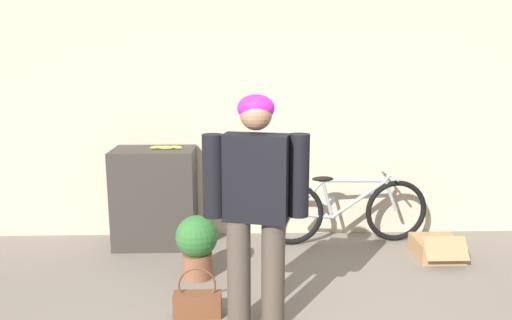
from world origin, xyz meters
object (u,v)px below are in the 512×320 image
person (256,200)px  banana (166,147)px  handbag (197,302)px  potted_plant (197,243)px  bicycle (345,210)px  cardboard_box (437,248)px

person → banana: (-0.84, 1.63, 0.08)m
handbag → potted_plant: potted_plant is taller
bicycle → banana: 1.91m
handbag → cardboard_box: (2.19, 1.05, -0.02)m
cardboard_box → person: bearing=-145.7°
bicycle → cardboard_box: bearing=-31.6°
person → bicycle: person is taller
banana → person: bearing=-62.7°
person → cardboard_box: (1.76, 1.20, -0.84)m
bicycle → potted_plant: (-1.44, -0.79, -0.03)m
person → bicycle: (0.96, 1.62, -0.58)m
person → potted_plant: person is taller
person → cardboard_box: person is taller
potted_plant → bicycle: bearing=28.8°
person → potted_plant: size_ratio=2.96×
bicycle → banana: size_ratio=5.29×
person → handbag: bearing=174.2°
potted_plant → handbag: bearing=-85.2°
person → banana: 1.83m
bicycle → handbag: bicycle is taller
banana → handbag: size_ratio=0.86×
person → banana: size_ratio=5.00×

